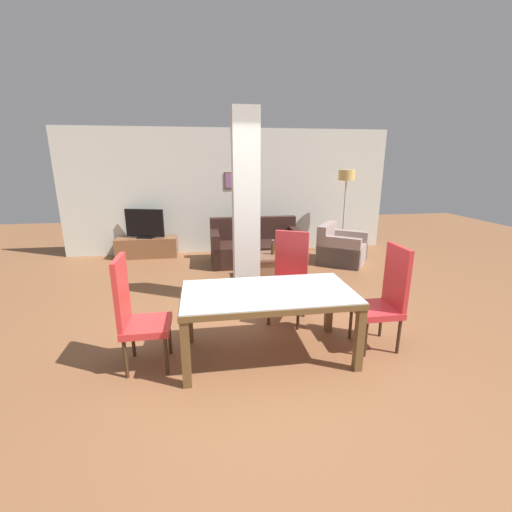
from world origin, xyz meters
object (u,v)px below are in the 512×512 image
at_px(bottle, 273,249).
at_px(dining_chair_head_right, 385,296).
at_px(dining_chair_far_right, 289,275).
at_px(coffee_table, 269,267).
at_px(dining_chair_head_left, 135,312).
at_px(tv_stand, 147,247).
at_px(floor_lamp, 346,183).
at_px(tv_screen, 145,224).
at_px(armchair, 340,249).
at_px(sofa, 255,248).
at_px(dining_table, 268,304).

bearing_deg(bottle, dining_chair_head_right, -72.54).
height_order(dining_chair_far_right, coffee_table, dining_chair_far_right).
bearing_deg(dining_chair_head_left, dining_chair_head_right, 90.00).
bearing_deg(dining_chair_head_left, tv_stand, -172.84).
height_order(dining_chair_head_right, coffee_table, dining_chair_head_right).
distance_m(coffee_table, tv_stand, 2.98).
distance_m(tv_stand, floor_lamp, 4.54).
xyz_separation_m(coffee_table, tv_screen, (-2.34, 1.84, 0.50)).
distance_m(dining_chair_head_left, tv_screen, 4.25).
xyz_separation_m(armchair, coffee_table, (-1.63, -0.79, -0.05)).
bearing_deg(bottle, dining_chair_head_left, -127.82).
distance_m(dining_chair_head_left, bottle, 3.06).
bearing_deg(bottle, coffee_table, -150.73).
relative_size(dining_chair_far_right, floor_lamp, 0.63).
bearing_deg(armchair, dining_chair_head_left, -10.96).
height_order(dining_chair_far_right, floor_lamp, floor_lamp).
height_order(sofa, armchair, sofa).
xyz_separation_m(dining_table, coffee_table, (0.49, 2.38, -0.37)).
bearing_deg(dining_chair_far_right, dining_chair_head_left, 53.22).
height_order(armchair, bottle, armchair).
bearing_deg(dining_table, floor_lamp, 57.89).
bearing_deg(bottle, dining_chair_far_right, -93.92).
distance_m(armchair, bottle, 1.76).
xyz_separation_m(tv_screen, floor_lamp, (4.33, -0.27, 0.83)).
distance_m(dining_chair_head_left, floor_lamp, 5.56).
height_order(dining_chair_far_right, dining_chair_head_right, same).
height_order(dining_chair_head_right, tv_stand, dining_chair_head_right).
distance_m(armchair, tv_screen, 4.13).
xyz_separation_m(dining_chair_far_right, tv_screen, (-2.30, 3.37, 0.12)).
distance_m(dining_chair_head_left, tv_stand, 4.27).
relative_size(dining_table, tv_screen, 2.18).
xyz_separation_m(dining_chair_head_left, dining_chair_head_right, (2.63, 0.00, 0.00)).
distance_m(sofa, tv_screen, 2.42).
distance_m(dining_chair_far_right, tv_screen, 4.08).
relative_size(dining_chair_head_left, dining_chair_head_right, 1.00).
xyz_separation_m(dining_chair_head_left, dining_chair_far_right, (1.77, 0.85, 0.00)).
bearing_deg(tv_screen, sofa, 177.66).
bearing_deg(floor_lamp, tv_stand, 176.42).
xyz_separation_m(dining_chair_far_right, floor_lamp, (2.03, 3.10, 0.95)).
bearing_deg(tv_stand, armchair, -14.74).
xyz_separation_m(dining_chair_head_left, bottle, (1.88, 2.42, -0.05)).
relative_size(dining_chair_head_right, tv_stand, 0.91).
xyz_separation_m(dining_chair_head_right, armchair, (0.81, 3.17, -0.32)).
relative_size(tv_screen, floor_lamp, 0.44).
xyz_separation_m(dining_chair_head_left, sofa, (1.74, 3.49, -0.30)).
bearing_deg(floor_lamp, dining_chair_far_right, -123.29).
xyz_separation_m(coffee_table, bottle, (0.06, 0.04, 0.32)).
height_order(dining_table, dining_chair_far_right, dining_chair_far_right).
distance_m(dining_table, tv_screen, 4.61).
relative_size(coffee_table, tv_screen, 0.93).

